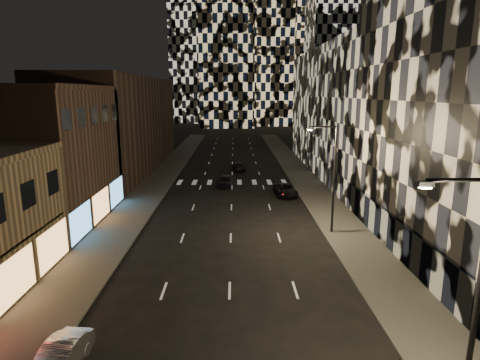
{
  "coord_description": "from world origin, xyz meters",
  "views": [
    {
      "loc": [
        0.31,
        -2.35,
        11.78
      ],
      "look_at": [
        0.69,
        23.99,
        6.0
      ],
      "focal_mm": 30.0,
      "sensor_mm": 36.0,
      "label": 1
    }
  ],
  "objects_px": {
    "car_dark_oncoming": "(238,166)",
    "car_dark_rightlane": "(285,190)",
    "car_silver_parked": "(59,359)",
    "streetlight_far": "(332,172)",
    "car_dark_midlane": "(226,181)",
    "streetlight_near": "(472,286)"
  },
  "relations": [
    {
      "from": "car_dark_oncoming",
      "to": "car_dark_rightlane",
      "type": "relative_size",
      "value": 0.92
    },
    {
      "from": "car_dark_rightlane",
      "to": "car_silver_parked",
      "type": "bearing_deg",
      "value": -119.04
    },
    {
      "from": "streetlight_far",
      "to": "car_dark_midlane",
      "type": "height_order",
      "value": "streetlight_far"
    },
    {
      "from": "car_silver_parked",
      "to": "car_dark_oncoming",
      "type": "height_order",
      "value": "car_silver_parked"
    },
    {
      "from": "streetlight_far",
      "to": "car_dark_midlane",
      "type": "relative_size",
      "value": 2.16
    },
    {
      "from": "streetlight_near",
      "to": "car_dark_midlane",
      "type": "bearing_deg",
      "value": 103.64
    },
    {
      "from": "streetlight_far",
      "to": "car_silver_parked",
      "type": "relative_size",
      "value": 2.24
    },
    {
      "from": "streetlight_far",
      "to": "car_dark_midlane",
      "type": "xyz_separation_m",
      "value": [
        -9.13,
        17.64,
        -4.64
      ]
    },
    {
      "from": "streetlight_far",
      "to": "car_dark_rightlane",
      "type": "bearing_deg",
      "value": 99.35
    },
    {
      "from": "car_silver_parked",
      "to": "car_dark_midlane",
      "type": "xyz_separation_m",
      "value": [
        6.42,
        34.85,
        0.05
      ]
    },
    {
      "from": "streetlight_near",
      "to": "car_silver_parked",
      "type": "height_order",
      "value": "streetlight_near"
    },
    {
      "from": "streetlight_far",
      "to": "car_dark_rightlane",
      "type": "distance_m",
      "value": 13.81
    },
    {
      "from": "car_dark_rightlane",
      "to": "streetlight_far",
      "type": "bearing_deg",
      "value": -85.58
    },
    {
      "from": "streetlight_near",
      "to": "car_silver_parked",
      "type": "xyz_separation_m",
      "value": [
        -15.55,
        2.79,
        -4.69
      ]
    },
    {
      "from": "car_silver_parked",
      "to": "car_dark_oncoming",
      "type": "bearing_deg",
      "value": 85.64
    },
    {
      "from": "car_dark_oncoming",
      "to": "streetlight_far",
      "type": "bearing_deg",
      "value": 100.43
    },
    {
      "from": "car_silver_parked",
      "to": "streetlight_near",
      "type": "bearing_deg",
      "value": -4.36
    },
    {
      "from": "streetlight_near",
      "to": "car_dark_oncoming",
      "type": "distance_m",
      "value": 49.14
    },
    {
      "from": "streetlight_far",
      "to": "car_dark_rightlane",
      "type": "relative_size",
      "value": 1.85
    },
    {
      "from": "car_silver_parked",
      "to": "car_dark_rightlane",
      "type": "height_order",
      "value": "car_dark_rightlane"
    },
    {
      "from": "car_silver_parked",
      "to": "car_dark_rightlane",
      "type": "bearing_deg",
      "value": 71.68
    },
    {
      "from": "streetlight_near",
      "to": "car_dark_rightlane",
      "type": "height_order",
      "value": "streetlight_near"
    }
  ]
}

